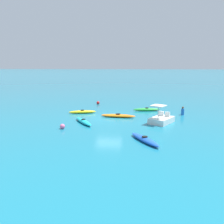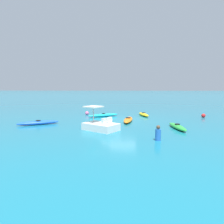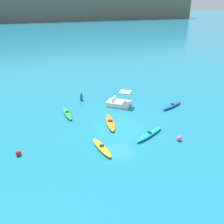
{
  "view_description": "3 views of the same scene",
  "coord_description": "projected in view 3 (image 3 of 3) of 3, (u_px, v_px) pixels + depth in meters",
  "views": [
    {
      "loc": [
        21.94,
        2.69,
        5.0
      ],
      "look_at": [
        -0.53,
        0.28,
        0.52
      ],
      "focal_mm": 37.77,
      "sensor_mm": 36.0,
      "label": 1
    },
    {
      "loc": [
        -0.92,
        18.71,
        2.93
      ],
      "look_at": [
        0.97,
        0.47,
        0.8
      ],
      "focal_mm": 32.09,
      "sensor_mm": 36.0,
      "label": 2
    },
    {
      "loc": [
        -4.97,
        -18.25,
        10.12
      ],
      "look_at": [
        -0.05,
        2.23,
        0.57
      ],
      "focal_mm": 38.77,
      "sensor_mm": 36.0,
      "label": 3
    }
  ],
  "objects": [
    {
      "name": "pedal_boat_white",
      "position": [
        119.0,
        103.0,
        25.85
      ],
      "size": [
        2.83,
        2.53,
        1.68
      ],
      "color": "white",
      "rests_on": "ground_plane"
    },
    {
      "name": "kayak_orange",
      "position": [
        110.0,
        123.0,
        21.99
      ],
      "size": [
        0.97,
        3.45,
        0.37
      ],
      "color": "orange",
      "rests_on": "ground_plane"
    },
    {
      "name": "kayak_yellow",
      "position": [
        102.0,
        148.0,
        18.17
      ],
      "size": [
        1.29,
        2.91,
        0.37
      ],
      "color": "yellow",
      "rests_on": "ground_plane"
    },
    {
      "name": "kayak_blue",
      "position": [
        172.0,
        105.0,
        25.65
      ],
      "size": [
        3.12,
        2.17,
        0.37
      ],
      "color": "blue",
      "rests_on": "ground_plane"
    },
    {
      "name": "buoy_red",
      "position": [
        18.0,
        153.0,
        17.47
      ],
      "size": [
        0.41,
        0.41,
        0.41
      ],
      "primitive_type": "sphere",
      "color": "red",
      "rests_on": "ground_plane"
    },
    {
      "name": "person_near_shore",
      "position": [
        81.0,
        97.0,
        27.26
      ],
      "size": [
        0.36,
        0.36,
        0.88
      ],
      "color": "blue",
      "rests_on": "ground_plane"
    },
    {
      "name": "headland_cliff",
      "position": [
        84.0,
        3.0,
        164.87
      ],
      "size": [
        147.37,
        68.78,
        20.0
      ],
      "primitive_type": "cube",
      "rotation": [
        0.0,
        0.0,
        0.15
      ],
      "color": "#6B6651",
      "rests_on": "ground_plane"
    },
    {
      "name": "kayak_cyan",
      "position": [
        149.0,
        134.0,
        20.03
      ],
      "size": [
        3.16,
        2.34,
        0.37
      ],
      "color": "#19B7C6",
      "rests_on": "ground_plane"
    },
    {
      "name": "kayak_green",
      "position": [
        67.0,
        113.0,
        23.8
      ],
      "size": [
        1.03,
        3.09,
        0.37
      ],
      "color": "green",
      "rests_on": "ground_plane"
    },
    {
      "name": "buoy_pink",
      "position": [
        179.0,
        138.0,
        19.35
      ],
      "size": [
        0.41,
        0.41,
        0.41
      ],
      "primitive_type": "sphere",
      "color": "pink",
      "rests_on": "ground_plane"
    },
    {
      "name": "ground_plane",
      "position": [
        118.0,
        128.0,
        21.4
      ],
      "size": [
        600.0,
        600.0,
        0.0
      ],
      "primitive_type": "plane",
      "color": "#19728C"
    }
  ]
}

